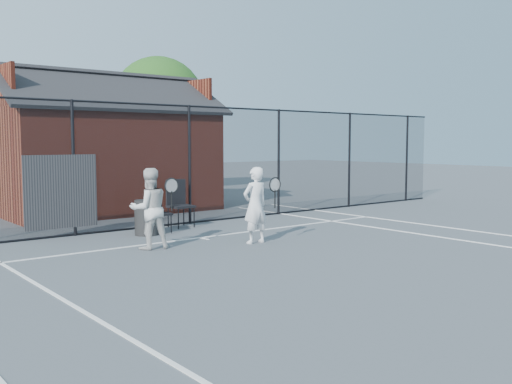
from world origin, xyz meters
TOP-DOWN VIEW (x-y plane):
  - ground at (0.00, 0.00)m, footprint 80.00×80.00m
  - court_lines at (0.00, -1.32)m, footprint 11.02×18.00m
  - fence at (-0.30, 5.00)m, footprint 22.04×3.00m
  - clubhouse at (0.50, 9.00)m, footprint 6.50×4.36m
  - tree_right at (5.50, 14.50)m, footprint 3.97×3.97m
  - player_front at (0.52, 1.76)m, footprint 0.70×0.52m
  - player_back at (-1.47, 2.56)m, footprint 0.89×0.71m
  - chair_left at (0.49, 4.60)m, footprint 0.56×0.58m
  - chair_right at (-0.41, 4.10)m, footprint 0.54×0.56m
  - waste_bin at (-0.71, 4.10)m, footprint 0.62×0.62m

SIDE VIEW (x-z plane):
  - ground at x=0.00m, z-range 0.00..0.00m
  - court_lines at x=0.00m, z-range 0.00..0.01m
  - waste_bin at x=-0.71m, z-range 0.00..0.78m
  - chair_right at x=-0.41m, z-range 0.00..0.98m
  - chair_left at x=0.49m, z-range 0.00..1.13m
  - player_front at x=0.52m, z-range 0.00..1.57m
  - player_back at x=-1.47m, z-range 0.00..1.58m
  - fence at x=-0.30m, z-range -0.05..2.95m
  - clubhouse at x=0.50m, z-range -0.49..3.70m
  - tree_right at x=5.50m, z-range 0.86..6.56m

